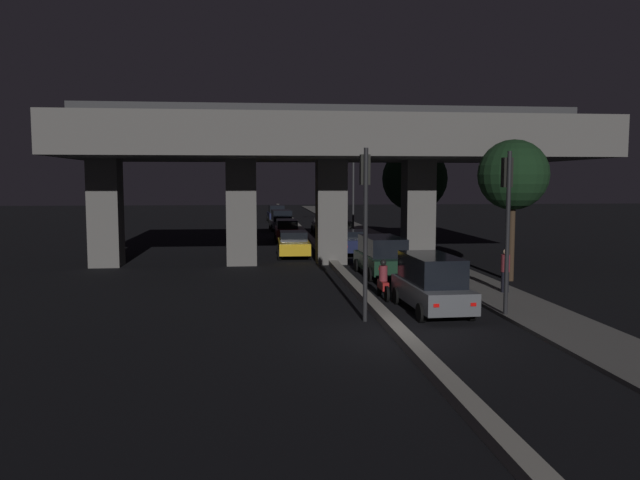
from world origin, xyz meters
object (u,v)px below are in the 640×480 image
at_px(car_dark_blue_fourth_oncoming, 276,213).
at_px(car_taxi_yellow_lead_oncoming, 294,244).
at_px(traffic_light_left_of_median, 365,204).
at_px(car_dark_green_second, 382,255).
at_px(car_dark_blue_third, 352,242).
at_px(car_black_fifth, 325,226).
at_px(car_silver_fourth, 339,232).
at_px(car_grey_lead, 431,283).
at_px(pedestrian_on_sidewalk, 505,271).
at_px(car_grey_third_oncoming, 281,220).
at_px(street_lamp, 349,172).
at_px(motorcycle_red_filtering_near, 383,282).
at_px(car_dark_red_second_oncoming, 287,230).
at_px(traffic_light_right_of_median, 507,205).

bearing_deg(car_dark_blue_fourth_oncoming, car_taxi_yellow_lead_oncoming, -2.65).
xyz_separation_m(traffic_light_left_of_median, car_dark_green_second, (2.47, 9.23, -2.74)).
relative_size(car_dark_blue_third, car_taxi_yellow_lead_oncoming, 1.05).
height_order(traffic_light_left_of_median, car_black_fifth, traffic_light_left_of_median).
height_order(car_dark_blue_third, car_silver_fourth, car_silver_fourth).
height_order(car_grey_lead, pedestrian_on_sidewalk, car_grey_lead).
bearing_deg(car_grey_third_oncoming, traffic_light_left_of_median, -1.01).
bearing_deg(pedestrian_on_sidewalk, street_lamp, 92.58).
bearing_deg(car_dark_blue_fourth_oncoming, car_silver_fourth, 5.59).
relative_size(traffic_light_left_of_median, pedestrian_on_sidewalk, 3.24).
height_order(car_taxi_yellow_lead_oncoming, motorcycle_red_filtering_near, car_taxi_yellow_lead_oncoming).
bearing_deg(car_silver_fourth, car_grey_third_oncoming, 17.33).
height_order(car_grey_lead, car_dark_blue_fourth_oncoming, car_grey_lead).
xyz_separation_m(car_black_fifth, motorcycle_red_filtering_near, (-0.94, -28.70, -0.11)).
xyz_separation_m(street_lamp, car_grey_lead, (-2.31, -34.09, -4.27)).
xyz_separation_m(traffic_light_left_of_median, car_silver_fourth, (2.42, 23.94, -2.83)).
xyz_separation_m(car_silver_fourth, car_taxi_yellow_lead_oncoming, (-3.65, -7.00, -0.12)).
xyz_separation_m(car_silver_fourth, car_dark_red_second_oncoming, (-3.55, 2.85, -0.06)).
bearing_deg(car_black_fifth, car_taxi_yellow_lead_oncoming, 168.02).
distance_m(street_lamp, car_black_fifth, 5.93).
xyz_separation_m(car_silver_fourth, car_black_fifth, (-0.12, 8.38, -0.14)).
bearing_deg(street_lamp, pedestrian_on_sidewalk, -87.42).
bearing_deg(street_lamp, car_grey_third_oncoming, 163.87).
relative_size(car_silver_fourth, car_taxi_yellow_lead_oncoming, 0.93).
bearing_deg(traffic_light_right_of_median, car_dark_red_second_oncoming, 102.13).
bearing_deg(car_dark_green_second, street_lamp, -7.05).
xyz_separation_m(car_grey_lead, pedestrian_on_sidewalk, (3.72, 2.71, -0.04)).
xyz_separation_m(car_black_fifth, car_dark_red_second_oncoming, (-3.43, -5.53, 0.09)).
bearing_deg(traffic_light_right_of_median, street_lamp, 89.71).
bearing_deg(car_dark_blue_third, traffic_light_left_of_median, 174.11).
relative_size(traffic_light_left_of_median, car_grey_lead, 1.20).
bearing_deg(car_dark_green_second, car_grey_lead, 178.32).
distance_m(traffic_light_right_of_median, car_dark_blue_fourth_oncoming, 49.48).
xyz_separation_m(car_taxi_yellow_lead_oncoming, car_grey_third_oncoming, (0.13, 19.96, 0.20)).
relative_size(car_grey_lead, car_dark_blue_fourth_oncoming, 1.01).
height_order(street_lamp, car_dark_blue_fourth_oncoming, street_lamp).
distance_m(traffic_light_left_of_median, car_dark_blue_fourth_oncoming, 49.16).
distance_m(traffic_light_left_of_median, car_silver_fourth, 24.23).
xyz_separation_m(car_taxi_yellow_lead_oncoming, pedestrian_on_sidewalk, (7.46, -13.13, 0.20)).
bearing_deg(motorcycle_red_filtering_near, car_black_fifth, -1.66).
bearing_deg(car_dark_blue_fourth_oncoming, car_grey_third_oncoming, -2.24).
relative_size(traffic_light_right_of_median, car_taxi_yellow_lead_oncoming, 1.25).
relative_size(car_grey_lead, car_dark_red_second_oncoming, 0.95).
bearing_deg(car_dark_green_second, car_taxi_yellow_lead_oncoming, 23.75).
relative_size(car_dark_green_second, car_dark_blue_third, 1.05).
relative_size(car_dark_blue_third, car_grey_third_oncoming, 1.10).
height_order(traffic_light_left_of_median, motorcycle_red_filtering_near, traffic_light_left_of_median).
bearing_deg(car_grey_lead, car_taxi_yellow_lead_oncoming, 11.36).
height_order(car_grey_lead, car_dark_red_second_oncoming, car_grey_lead).
bearing_deg(car_dark_red_second_oncoming, car_dark_blue_third, 21.90).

